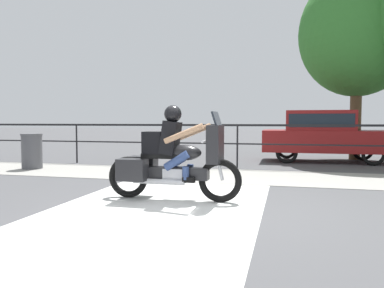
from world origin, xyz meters
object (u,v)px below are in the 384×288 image
motorcycle (172,158)px  tree_behind_car (358,33)px  parked_car (324,133)px  trash_bin (32,151)px

motorcycle → tree_behind_car: size_ratio=0.36×
parked_car → trash_bin: parked_car is taller
motorcycle → trash_bin: motorcycle is taller
trash_bin → parked_car: bearing=25.9°
motorcycle → parked_car: parked_car is taller
motorcycle → tree_behind_car: 9.66m
parked_car → motorcycle: bearing=-115.7°
parked_car → trash_bin: (-8.00, -3.89, -0.44)m
motorcycle → parked_car: bearing=62.6°
tree_behind_car → trash_bin: bearing=-151.4°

